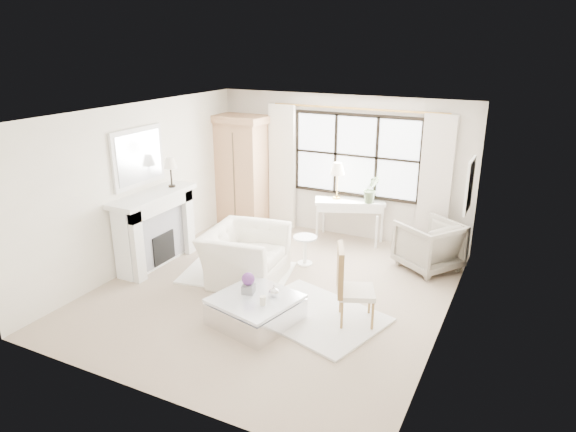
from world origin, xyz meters
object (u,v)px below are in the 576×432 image
club_armchair (245,255)px  coffee_table (256,310)px  armoire (242,170)px  console_table (349,220)px

club_armchair → coffee_table: club_armchair is taller
club_armchair → coffee_table: (0.81, -1.08, -0.24)m
armoire → club_armchair: bearing=-53.1°
club_armchair → coffee_table: bearing=-149.9°
armoire → club_armchair: armoire is taller
armoire → console_table: bearing=6.7°
armoire → coffee_table: size_ratio=1.86×
coffee_table → armoire: bearing=136.9°
armoire → coffee_table: bearing=-51.5°
console_table → coffee_table: bearing=-113.3°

